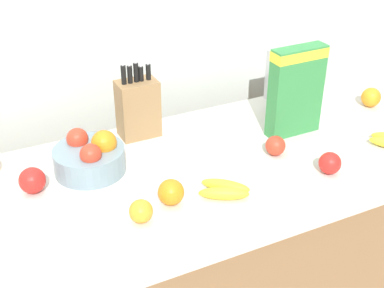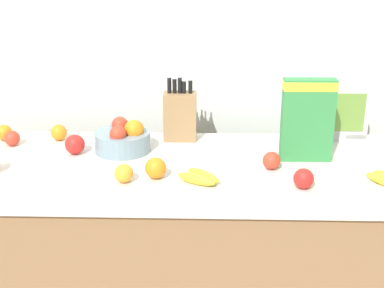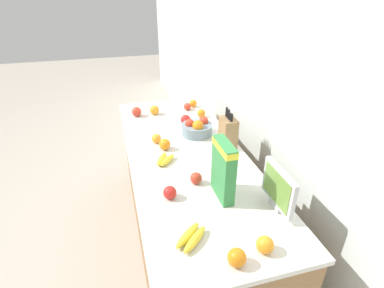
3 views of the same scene
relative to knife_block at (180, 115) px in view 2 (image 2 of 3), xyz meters
name	(u,v)px [view 2 (image 2 of 3)]	position (x,y,z in m)	size (l,w,h in m)	color
wall_back	(186,32)	(0.02, 0.30, 0.32)	(9.00, 0.06, 2.60)	silver
counter	(182,259)	(0.02, -0.31, -0.54)	(2.10, 0.79, 0.87)	olive
knife_block	(180,115)	(0.00, 0.00, 0.00)	(0.14, 0.10, 0.32)	#937047
small_monitor	(337,113)	(0.69, 0.00, 0.02)	(0.28, 0.03, 0.24)	#B7B7BC
cereal_box	(308,117)	(0.52, -0.23, 0.07)	(0.21, 0.07, 0.33)	#338442
fruit_bowl	(123,139)	(-0.23, -0.16, -0.06)	(0.23, 0.23, 0.14)	gray
banana_bunch_right	(200,177)	(0.10, -0.48, -0.09)	(0.17, 0.16, 0.04)	yellow
apple_rear	(12,138)	(-0.73, -0.11, -0.08)	(0.07, 0.07, 0.07)	red
apple_leftmost	(272,161)	(0.37, -0.34, -0.08)	(0.07, 0.07, 0.07)	red
apple_by_knife_block	(304,179)	(0.47, -0.52, -0.07)	(0.07, 0.07, 0.07)	red
apple_rightmost	(75,144)	(-0.43, -0.20, -0.07)	(0.08, 0.08, 0.08)	red
orange_by_cereal	(124,173)	(-0.18, -0.49, -0.08)	(0.07, 0.07, 0.07)	orange
orange_front_center	(156,168)	(-0.07, -0.44, -0.07)	(0.08, 0.08, 0.08)	orange
orange_back_center	(59,133)	(-0.54, -0.03, -0.08)	(0.07, 0.07, 0.07)	orange
orange_mid_right	(4,133)	(-0.79, -0.04, -0.08)	(0.07, 0.07, 0.07)	orange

